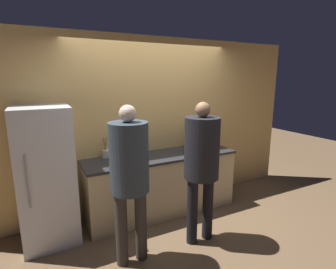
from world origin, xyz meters
TOP-DOWN VIEW (x-y plane):
  - ground_plane at (0.00, 0.00)m, footprint 14.00×14.00m
  - wall_back at (0.00, 0.70)m, footprint 5.20×0.06m
  - counter at (0.00, 0.37)m, footprint 2.26×0.68m
  - refrigerator at (-1.55, 0.35)m, footprint 0.63×0.68m
  - person_left at (-0.78, -0.50)m, footprint 0.40×0.40m
  - person_center at (0.11, -0.51)m, footprint 0.42×0.42m
  - fruit_bowl at (0.51, 0.27)m, footprint 0.33×0.33m
  - utensil_crock at (-0.76, 0.61)m, footprint 0.10×0.10m
  - bottle_dark at (0.93, 0.33)m, footprint 0.07×0.07m
  - bottle_green at (-0.70, 0.48)m, footprint 0.06×0.06m
  - cup_white at (-0.34, 0.55)m, footprint 0.09×0.09m
  - potted_plant at (0.63, 0.52)m, footprint 0.18×0.18m

SIDE VIEW (x-z plane):
  - ground_plane at x=0.00m, z-range 0.00..0.00m
  - counter at x=0.00m, z-range 0.00..0.89m
  - refrigerator at x=-1.55m, z-range 0.00..1.69m
  - fruit_bowl at x=0.51m, z-range 0.88..1.00m
  - cup_white at x=-0.34m, z-range 0.89..0.98m
  - bottle_green at x=-0.70m, z-range 0.88..1.03m
  - utensil_crock at x=-0.76m, z-range 0.81..1.11m
  - bottle_dark at x=0.93m, z-range 0.87..1.07m
  - potted_plant at x=0.63m, z-range 0.90..1.16m
  - person_left at x=-0.78m, z-range 0.20..1.95m
  - person_center at x=0.11m, z-range 0.21..1.95m
  - wall_back at x=0.00m, z-range 0.00..2.60m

